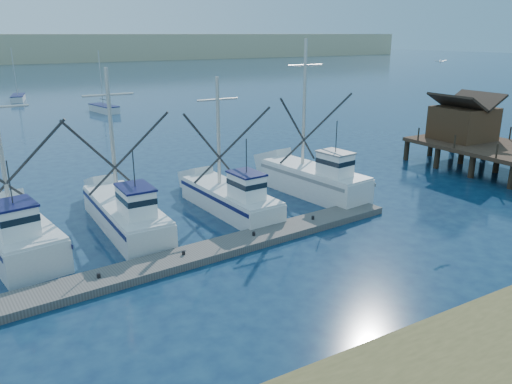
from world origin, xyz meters
TOP-DOWN VIEW (x-y plane):
  - ground at (0.00, 0.00)m, footprint 500.00×500.00m
  - floating_dock at (-6.28, 5.88)m, footprint 27.39×4.21m
  - timber_pier at (21.50, 8.46)m, footprint 7.00×20.00m
  - trawler_fleet at (-5.69, 10.89)m, footprint 27.24×8.91m
  - sailboat_near at (3.23, 54.76)m, footprint 2.95×5.87m
  - sailboat_far at (-5.54, 73.44)m, footprint 2.75×5.97m
  - flying_gull at (13.30, 8.04)m, footprint 1.04×0.19m

SIDE VIEW (x-z plane):
  - ground at x=0.00m, z-range 0.00..0.00m
  - floating_dock at x=-6.28m, z-range 0.00..0.36m
  - sailboat_far at x=-5.54m, z-range -3.55..4.55m
  - sailboat_near at x=3.23m, z-range -3.55..4.55m
  - trawler_fleet at x=-5.69m, z-range -3.98..5.93m
  - timber_pier at x=21.50m, z-range -1.43..6.57m
  - flying_gull at x=13.30m, z-range 8.43..8.62m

